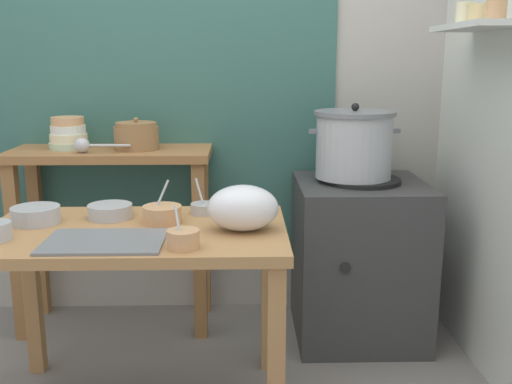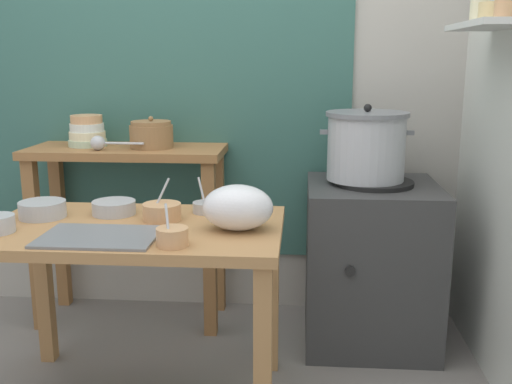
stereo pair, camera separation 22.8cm
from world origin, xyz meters
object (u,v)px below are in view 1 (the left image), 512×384
object	(u,v)px
serving_tray	(104,241)
plastic_bag	(243,208)
steamer_pot	(354,144)
prep_bowl_6	(204,208)
stove_block	(359,259)
prep_table	(137,257)
prep_bowl_5	(110,211)
prep_bowl_4	(36,214)
clay_pot	(136,136)
ladle	(84,145)
bowl_stack_enamel	(68,134)
prep_bowl_1	(183,238)
prep_bowl_3	(245,204)
back_shelf_table	(113,194)
prep_bowl_2	(162,214)

from	to	relation	value
serving_tray	plastic_bag	xyz separation A→B (m)	(0.47, 0.14, 0.08)
steamer_pot	prep_bowl_6	world-z (taller)	steamer_pot
stove_block	prep_bowl_6	distance (m)	0.90
prep_table	prep_bowl_5	bearing A→B (deg)	129.57
prep_bowl_4	clay_pot	bearing A→B (deg)	67.47
ladle	plastic_bag	distance (m)	1.00
prep_bowl_5	prep_bowl_4	bearing A→B (deg)	-165.20
bowl_stack_enamel	prep_bowl_1	bearing A→B (deg)	-57.48
prep_bowl_1	prep_bowl_3	xyz separation A→B (m)	(0.21, 0.46, -0.00)
back_shelf_table	serving_tray	bearing A→B (deg)	-79.54
prep_bowl_3	prep_bowl_6	bearing A→B (deg)	-171.84
prep_table	ladle	world-z (taller)	ladle
bowl_stack_enamel	prep_bowl_4	distance (m)	0.72
stove_block	back_shelf_table	bearing A→B (deg)	173.78
stove_block	prep_bowl_3	size ratio (longest dim) A/B	6.92
serving_tray	prep_bowl_2	world-z (taller)	prep_bowl_2
prep_bowl_4	prep_bowl_6	bearing A→B (deg)	11.06
prep_bowl_1	prep_bowl_6	bearing A→B (deg)	84.64
stove_block	prep_bowl_4	world-z (taller)	prep_bowl_4
bowl_stack_enamel	ladle	xyz separation A→B (m)	(0.11, -0.13, -0.04)
clay_pot	ladle	bearing A→B (deg)	-155.21
serving_tray	prep_bowl_3	distance (m)	0.62
plastic_bag	prep_bowl_2	distance (m)	0.32
serving_tray	prep_bowl_2	bearing A→B (deg)	56.26
prep_table	prep_bowl_3	world-z (taller)	prep_bowl_3
prep_table	back_shelf_table	size ratio (longest dim) A/B	1.15
clay_pot	prep_bowl_3	world-z (taller)	clay_pot
prep_table	prep_bowl_2	bearing A→B (deg)	39.94
prep_bowl_3	serving_tray	bearing A→B (deg)	-140.28
back_shelf_table	steamer_pot	distance (m)	1.19
prep_table	plastic_bag	world-z (taller)	plastic_bag
back_shelf_table	prep_bowl_6	size ratio (longest dim) A/B	6.73
stove_block	prep_bowl_5	distance (m)	1.22
serving_tray	prep_bowl_1	size ratio (longest dim) A/B	2.91
prep_bowl_2	prep_bowl_1	bearing A→B (deg)	-70.81
prep_table	clay_pot	world-z (taller)	clay_pot
plastic_bag	prep_bowl_1	size ratio (longest dim) A/B	1.87
steamer_pot	ladle	bearing A→B (deg)	179.69
prep_bowl_6	prep_bowl_4	bearing A→B (deg)	-168.94
prep_bowl_1	prep_bowl_4	size ratio (longest dim) A/B	0.76
ladle	prep_bowl_6	bearing A→B (deg)	-37.01
clay_pot	ladle	distance (m)	0.25
steamer_pot	prep_bowl_2	world-z (taller)	steamer_pot
back_shelf_table	steamer_pot	world-z (taller)	steamer_pot
stove_block	prep_bowl_3	xyz separation A→B (m)	(-0.55, -0.38, 0.37)
ladle	prep_bowl_5	distance (m)	0.56
clay_pot	prep_bowl_1	xyz separation A→B (m)	(0.31, -0.97, -0.21)
prep_table	clay_pot	size ratio (longest dim) A/B	5.22
steamer_pot	plastic_bag	distance (m)	0.85
bowl_stack_enamel	prep_bowl_5	size ratio (longest dim) A/B	1.10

